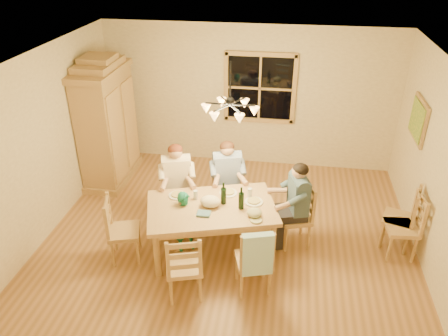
% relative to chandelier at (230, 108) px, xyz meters
% --- Properties ---
extents(floor, '(5.50, 5.50, 0.00)m').
position_rel_chandelier_xyz_m(floor, '(0.00, 0.00, -2.08)').
color(floor, '#966536').
rests_on(floor, ground).
extents(ceiling, '(5.50, 5.00, 0.02)m').
position_rel_chandelier_xyz_m(ceiling, '(0.00, 0.00, 0.62)').
color(ceiling, white).
rests_on(ceiling, wall_back).
extents(wall_back, '(5.50, 0.02, 2.70)m').
position_rel_chandelier_xyz_m(wall_back, '(0.00, 2.50, -0.73)').
color(wall_back, '#C8B38D').
rests_on(wall_back, floor).
extents(wall_left, '(0.02, 5.00, 2.70)m').
position_rel_chandelier_xyz_m(wall_left, '(-2.75, 0.00, -0.73)').
color(wall_left, '#C8B38D').
rests_on(wall_left, floor).
extents(wall_right, '(0.02, 5.00, 2.70)m').
position_rel_chandelier_xyz_m(wall_right, '(2.75, 0.00, -0.73)').
color(wall_right, '#C8B38D').
rests_on(wall_right, floor).
extents(window, '(1.30, 0.06, 1.30)m').
position_rel_chandelier_xyz_m(window, '(0.20, 2.47, -0.53)').
color(window, black).
rests_on(window, wall_back).
extents(painting, '(0.06, 0.78, 0.64)m').
position_rel_chandelier_xyz_m(painting, '(2.71, 1.20, -0.48)').
color(painting, '#A27F46').
rests_on(painting, wall_right).
extents(chandelier, '(0.77, 0.68, 0.71)m').
position_rel_chandelier_xyz_m(chandelier, '(0.00, 0.00, 0.00)').
color(chandelier, black).
rests_on(chandelier, ceiling).
extents(armoire, '(0.66, 1.40, 2.30)m').
position_rel_chandelier_xyz_m(armoire, '(-2.42, 1.46, -1.02)').
color(armoire, '#A27F46').
rests_on(armoire, floor).
extents(dining_table, '(2.00, 1.54, 0.76)m').
position_rel_chandelier_xyz_m(dining_table, '(-0.20, -0.37, -1.42)').
color(dining_table, '#A8774A').
rests_on(dining_table, floor).
extents(chair_far_left, '(0.54, 0.53, 0.99)m').
position_rel_chandelier_xyz_m(chair_far_left, '(-0.86, 0.30, -1.77)').
color(chair_far_left, '#AA824B').
rests_on(chair_far_left, floor).
extents(chair_far_right, '(0.54, 0.53, 0.99)m').
position_rel_chandelier_xyz_m(chair_far_right, '(-0.11, 0.53, -1.77)').
color(chair_far_right, '#AA824B').
rests_on(chair_far_right, floor).
extents(chair_near_left, '(0.54, 0.53, 0.99)m').
position_rel_chandelier_xyz_m(chair_near_left, '(-0.38, -1.29, -1.77)').
color(chair_near_left, '#AA824B').
rests_on(chair_near_left, floor).
extents(chair_near_right, '(0.54, 0.53, 0.99)m').
position_rel_chandelier_xyz_m(chair_near_right, '(0.46, -1.03, -1.77)').
color(chair_near_right, '#AA824B').
rests_on(chair_near_right, floor).
extents(chair_end_left, '(0.53, 0.54, 0.99)m').
position_rel_chandelier_xyz_m(chair_end_left, '(-1.37, -0.72, -1.77)').
color(chair_end_left, '#AA824B').
rests_on(chair_end_left, floor).
extents(chair_end_right, '(0.53, 0.54, 0.99)m').
position_rel_chandelier_xyz_m(chair_end_right, '(0.97, -0.01, -1.77)').
color(chair_end_right, '#AA824B').
rests_on(chair_end_right, floor).
extents(adult_woman, '(0.49, 0.51, 0.87)m').
position_rel_chandelier_xyz_m(adult_woman, '(-0.86, 0.30, -1.24)').
color(adult_woman, beige).
rests_on(adult_woman, floor).
extents(adult_plaid_man, '(0.49, 0.51, 0.87)m').
position_rel_chandelier_xyz_m(adult_plaid_man, '(-0.11, 0.53, -1.24)').
color(adult_plaid_man, '#38519B').
rests_on(adult_plaid_man, floor).
extents(adult_slate_man, '(0.51, 0.49, 0.87)m').
position_rel_chandelier_xyz_m(adult_slate_man, '(0.97, -0.01, -1.24)').
color(adult_slate_man, '#43586B').
rests_on(adult_slate_man, floor).
extents(towel, '(0.39, 0.21, 0.58)m').
position_rel_chandelier_xyz_m(towel, '(0.52, -1.22, -1.38)').
color(towel, '#ABD8E7').
rests_on(towel, chair_near_right).
extents(wine_bottle_a, '(0.08, 0.08, 0.33)m').
position_rel_chandelier_xyz_m(wine_bottle_a, '(-0.05, -0.27, -1.15)').
color(wine_bottle_a, black).
rests_on(wine_bottle_a, dining_table).
extents(wine_bottle_b, '(0.08, 0.08, 0.33)m').
position_rel_chandelier_xyz_m(wine_bottle_b, '(0.21, -0.35, -1.15)').
color(wine_bottle_b, black).
rests_on(wine_bottle_b, dining_table).
extents(plate_woman, '(0.26, 0.26, 0.02)m').
position_rel_chandelier_xyz_m(plate_woman, '(-0.73, -0.18, -1.31)').
color(plate_woman, white).
rests_on(plate_woman, dining_table).
extents(plate_plaid, '(0.26, 0.26, 0.02)m').
position_rel_chandelier_xyz_m(plate_plaid, '(-0.02, -0.00, -1.31)').
color(plate_plaid, white).
rests_on(plate_plaid, dining_table).
extents(plate_slate, '(0.26, 0.26, 0.02)m').
position_rel_chandelier_xyz_m(plate_slate, '(0.37, -0.18, -1.31)').
color(plate_slate, white).
rests_on(plate_slate, dining_table).
extents(wine_glass_a, '(0.06, 0.06, 0.14)m').
position_rel_chandelier_xyz_m(wine_glass_a, '(-0.45, -0.23, -1.25)').
color(wine_glass_a, silver).
rests_on(wine_glass_a, dining_table).
extents(wine_glass_b, '(0.06, 0.06, 0.14)m').
position_rel_chandelier_xyz_m(wine_glass_b, '(0.30, -0.05, -1.25)').
color(wine_glass_b, silver).
rests_on(wine_glass_b, dining_table).
extents(cap, '(0.20, 0.20, 0.11)m').
position_rel_chandelier_xyz_m(cap, '(0.41, -0.51, -1.26)').
color(cap, tan).
rests_on(cap, dining_table).
extents(napkin, '(0.21, 0.19, 0.03)m').
position_rel_chandelier_xyz_m(napkin, '(-0.26, -0.58, -1.30)').
color(napkin, slate).
rests_on(napkin, dining_table).
extents(cloth_bundle, '(0.28, 0.22, 0.15)m').
position_rel_chandelier_xyz_m(cloth_bundle, '(-0.21, -0.37, -1.24)').
color(cloth_bundle, beige).
rests_on(cloth_bundle, dining_table).
extents(child, '(0.41, 0.38, 0.95)m').
position_rel_chandelier_xyz_m(child, '(-0.57, -0.40, -1.60)').
color(child, '#19745A').
rests_on(child, floor).
extents(chair_spare_front, '(0.46, 0.48, 0.99)m').
position_rel_chandelier_xyz_m(chair_spare_front, '(2.45, -0.04, -1.77)').
color(chair_spare_front, '#AA824B').
rests_on(chair_spare_front, floor).
extents(chair_spare_back, '(0.54, 0.55, 0.99)m').
position_rel_chandelier_xyz_m(chair_spare_back, '(2.45, 0.18, -1.77)').
color(chair_spare_back, '#AA824B').
rests_on(chair_spare_back, floor).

